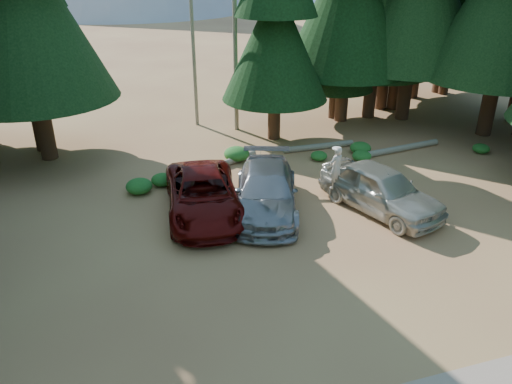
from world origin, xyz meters
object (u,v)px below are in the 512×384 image
at_px(log_mid, 319,146).
at_px(log_left, 221,165).
at_px(red_pickup, 203,195).
at_px(silver_minivan_center, 266,191).
at_px(frisbee_player, 336,168).
at_px(silver_minivan_right, 381,189).
at_px(log_right, 399,149).

bearing_deg(log_mid, log_left, -170.24).
distance_m(red_pickup, log_left, 4.62).
height_order(silver_minivan_center, log_mid, silver_minivan_center).
relative_size(frisbee_player, log_left, 0.40).
xyz_separation_m(red_pickup, log_left, (1.68, 4.25, -0.66)).
height_order(silver_minivan_right, log_mid, silver_minivan_right).
relative_size(silver_minivan_center, log_mid, 1.52).
bearing_deg(silver_minivan_center, log_mid, 68.46).
bearing_deg(log_left, log_right, -30.75).
height_order(log_left, log_mid, log_mid).
bearing_deg(log_right, log_mid, 150.33).
distance_m(silver_minivan_center, log_mid, 7.32).
distance_m(red_pickup, log_right, 11.47).
bearing_deg(log_left, red_pickup, -138.56).
height_order(red_pickup, frisbee_player, frisbee_player).
distance_m(red_pickup, log_mid, 8.78).
height_order(silver_minivan_center, frisbee_player, frisbee_player).
height_order(silver_minivan_center, silver_minivan_right, silver_minivan_right).
bearing_deg(red_pickup, silver_minivan_center, -4.14).
bearing_deg(frisbee_player, red_pickup, -23.63).
distance_m(silver_minivan_center, silver_minivan_right, 4.44).
xyz_separation_m(silver_minivan_right, log_left, (-4.98, 5.94, -0.74)).
bearing_deg(frisbee_player, log_left, -71.10).
bearing_deg(log_left, silver_minivan_center, -108.28).
distance_m(frisbee_player, log_right, 7.04).
bearing_deg(log_mid, silver_minivan_right, -93.24).
xyz_separation_m(red_pickup, log_right, (10.85, 3.66, -0.66)).
distance_m(red_pickup, silver_minivan_right, 6.87).
bearing_deg(log_mid, red_pickup, -143.67).
xyz_separation_m(silver_minivan_right, frisbee_player, (-1.36, 1.22, 0.58)).
distance_m(red_pickup, frisbee_player, 5.36).
relative_size(silver_minivan_right, log_left, 1.21).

